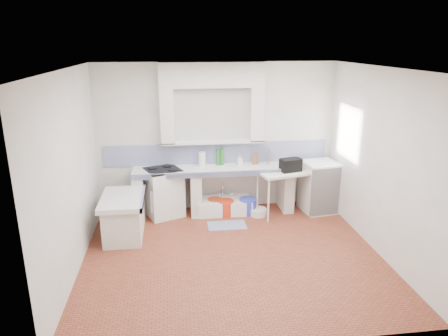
{
  "coord_description": "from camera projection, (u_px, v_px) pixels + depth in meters",
  "views": [
    {
      "loc": [
        -0.85,
        -5.59,
        3.14
      ],
      "look_at": [
        0.0,
        1.0,
        1.1
      ],
      "focal_mm": 33.01,
      "sensor_mm": 36.0,
      "label": 1
    }
  ],
  "objects": [
    {
      "name": "lace_valance",
      "position": [
        352.0,
        111.0,
        7.16
      ],
      "size": [
        0.01,
        0.84,
        0.24
      ],
      "primitive_type": "cube",
      "color": "white",
      "rests_on": "ground"
    },
    {
      "name": "black_bag",
      "position": [
        291.0,
        165.0,
        7.56
      ],
      "size": [
        0.42,
        0.3,
        0.24
      ],
      "primitive_type": "cube",
      "rotation": [
        0.0,
        0.0,
        0.25
      ],
      "color": "black",
      "rests_on": "side_table"
    },
    {
      "name": "wall_right",
      "position": [
        381.0,
        163.0,
        6.19
      ],
      "size": [
        0.0,
        4.5,
        4.5
      ],
      "primitive_type": "plane",
      "rotation": [
        1.57,
        0.0,
        -1.57
      ],
      "color": "white",
      "rests_on": "ground"
    },
    {
      "name": "wall_back",
      "position": [
        217.0,
        138.0,
        7.81
      ],
      "size": [
        4.5,
        0.0,
        4.5
      ],
      "primitive_type": "plane",
      "rotation": [
        1.57,
        0.0,
        0.0
      ],
      "color": "white",
      "rests_on": "ground"
    },
    {
      "name": "ceiling",
      "position": [
        234.0,
        68.0,
        5.5
      ],
      "size": [
        4.5,
        4.5,
        0.0
      ],
      "primitive_type": "plane",
      "rotation": [
        3.14,
        0.0,
        0.0
      ],
      "color": "white",
      "rests_on": "ground"
    },
    {
      "name": "counter_pier_right",
      "position": [
        286.0,
        189.0,
        7.97
      ],
      "size": [
        0.2,
        0.55,
        0.82
      ],
      "primitive_type": "cube",
      "color": "white",
      "rests_on": "ground"
    },
    {
      "name": "counter_lip",
      "position": [
        216.0,
        174.0,
        7.4
      ],
      "size": [
        3.0,
        0.04,
        0.1
      ],
      "primitive_type": "cube",
      "color": "navy",
      "rests_on": "ground"
    },
    {
      "name": "window_frame",
      "position": [
        358.0,
        133.0,
        7.29
      ],
      "size": [
        0.35,
        0.86,
        1.06
      ],
      "primitive_type": "cube",
      "color": "#352110",
      "rests_on": "ground"
    },
    {
      "name": "green_bottle_b",
      "position": [
        222.0,
        157.0,
        7.77
      ],
      "size": [
        0.08,
        0.08,
        0.32
      ],
      "primitive_type": "cylinder",
      "rotation": [
        0.0,
        0.0,
        -0.24
      ],
      "color": "#286F2C",
      "rests_on": "counter_slab"
    },
    {
      "name": "stove",
      "position": [
        164.0,
        193.0,
        7.68
      ],
      "size": [
        0.8,
        0.79,
        0.88
      ],
      "primitive_type": "cube",
      "rotation": [
        0.0,
        0.0,
        0.39
      ],
      "color": "white",
      "rests_on": "ground"
    },
    {
      "name": "sink",
      "position": [
        224.0,
        206.0,
        7.89
      ],
      "size": [
        1.02,
        0.55,
        0.24
      ],
      "primitive_type": "cube",
      "rotation": [
        0.0,
        0.0,
        -0.0
      ],
      "color": "white",
      "rests_on": "ground"
    },
    {
      "name": "backsplash",
      "position": [
        217.0,
        153.0,
        7.88
      ],
      "size": [
        4.27,
        0.03,
        0.4
      ],
      "primitive_type": "cube",
      "color": "navy",
      "rests_on": "ground"
    },
    {
      "name": "counter_pier_mid",
      "position": [
        196.0,
        193.0,
        7.76
      ],
      "size": [
        0.2,
        0.55,
        0.82
      ],
      "primitive_type": "cube",
      "color": "white",
      "rests_on": "ground"
    },
    {
      "name": "wall_left",
      "position": [
        71.0,
        175.0,
        5.64
      ],
      "size": [
        0.0,
        4.5,
        4.5
      ],
      "primitive_type": "plane",
      "rotation": [
        1.57,
        0.0,
        1.57
      ],
      "color": "white",
      "rests_on": "ground"
    },
    {
      "name": "basin_white",
      "position": [
        258.0,
        212.0,
        7.77
      ],
      "size": [
        0.38,
        0.38,
        0.13
      ],
      "primitive_type": "cylinder",
      "rotation": [
        0.0,
        0.0,
        0.17
      ],
      "color": "white",
      "rests_on": "ground"
    },
    {
      "name": "counter_pier_left",
      "position": [
        139.0,
        196.0,
        7.63
      ],
      "size": [
        0.2,
        0.55,
        0.82
      ],
      "primitive_type": "cube",
      "color": "white",
      "rests_on": "ground"
    },
    {
      "name": "bucket_red",
      "position": [
        215.0,
        206.0,
        7.85
      ],
      "size": [
        0.33,
        0.33,
        0.28
      ],
      "primitive_type": "cylinder",
      "rotation": [
        0.0,
        0.0,
        -0.08
      ],
      "color": "#CD471B",
      "rests_on": "ground"
    },
    {
      "name": "knife_block",
      "position": [
        255.0,
        159.0,
        7.85
      ],
      "size": [
        0.12,
        0.11,
        0.21
      ],
      "primitive_type": "cube",
      "rotation": [
        0.0,
        0.0,
        -0.32
      ],
      "color": "brown",
      "rests_on": "counter_slab"
    },
    {
      "name": "wall_front",
      "position": [
        263.0,
        228.0,
        4.02
      ],
      "size": [
        4.5,
        0.0,
        4.5
      ],
      "primitive_type": "plane",
      "rotation": [
        -1.57,
        0.0,
        0.0
      ],
      "color": "white",
      "rests_on": "ground"
    },
    {
      "name": "water_bottle_b",
      "position": [
        232.0,
        200.0,
        8.06
      ],
      "size": [
        0.09,
        0.09,
        0.34
      ],
      "primitive_type": "cylinder",
      "rotation": [
        0.0,
        0.0,
        -0.05
      ],
      "color": "silver",
      "rests_on": "ground"
    },
    {
      "name": "rug",
      "position": [
        227.0,
        225.0,
        7.34
      ],
      "size": [
        0.68,
        0.39,
        0.01
      ],
      "primitive_type": "cube",
      "rotation": [
        0.0,
        0.0,
        -0.0
      ],
      "color": "navy",
      "rests_on": "ground"
    },
    {
      "name": "floor",
      "position": [
        232.0,
        255.0,
        6.32
      ],
      "size": [
        4.5,
        4.5,
        0.0
      ],
      "primitive_type": "plane",
      "color": "brown",
      "rests_on": "ground"
    },
    {
      "name": "side_table",
      "position": [
        285.0,
        192.0,
        7.74
      ],
      "size": [
        1.13,
        0.79,
        0.05
      ],
      "primitive_type": "cube",
      "rotation": [
        0.0,
        0.0,
        0.23
      ],
      "color": "white",
      "rests_on": "ground"
    },
    {
      "name": "alcove_mass",
      "position": [
        212.0,
        75.0,
        7.33
      ],
      "size": [
        1.9,
        0.25,
        0.45
      ],
      "primitive_type": "cube",
      "color": "white",
      "rests_on": "ground"
    },
    {
      "name": "peninsula_lip",
      "position": [
        143.0,
        198.0,
        6.81
      ],
      "size": [
        0.04,
        1.1,
        0.1
      ],
      "primitive_type": "cube",
      "color": "navy",
      "rests_on": "ground"
    },
    {
      "name": "soap_bottle",
      "position": [
        240.0,
        160.0,
        7.79
      ],
      "size": [
        0.11,
        0.12,
        0.21
      ],
      "primitive_type": "imported",
      "rotation": [
        0.0,
        0.0,
        0.22
      ],
      "color": "white",
      "rests_on": "counter_slab"
    },
    {
      "name": "cutting_board",
      "position": [
        269.0,
        157.0,
        7.89
      ],
      "size": [
        0.07,
        0.19,
        0.26
      ],
      "primitive_type": "cube",
      "rotation": [
        0.0,
        0.0,
        -0.26
      ],
      "color": "brown",
      "rests_on": "counter_slab"
    },
    {
      "name": "fridge",
      "position": [
        319.0,
        187.0,
        7.88
      ],
      "size": [
        0.71,
        0.71,
        0.97
      ],
      "primitive_type": "cube",
      "rotation": [
        0.0,
        0.0,
        0.14
      ],
      "color": "white",
      "rests_on": "ground"
    },
    {
      "name": "peninsula_top",
      "position": [
        123.0,
        199.0,
        6.77
      ],
      "size": [
        0.7,
        1.1,
        0.08
      ],
      "primitive_type": "cube",
      "color": "white",
      "rests_on": "ground"
    },
    {
      "name": "bucket_orange",
      "position": [
        226.0,
        208.0,
        7.75
      ],
      "size": [
        0.34,
        0.34,
        0.29
      ],
      "primitive_type": "cylinder",
      "rotation": [
        0.0,
        0.0,
        0.08
      ],
      "color": "red",
      "rests_on": "ground"
    },
    {
      "name": "paper_towel",
      "position": [
        202.0,
        159.0,
        7.74
      ],
      "size": [
        0.17,
        0.17,
        0.26
      ],
      "primitive_type": "cylinder",
      "rotation": [
        0.0,
        0.0,
        0.42
      ],
      "color": "white",
      "rests_on": "counter_slab"
    },
    {
      "name": "bucket_blue",
      "position": [
        248.0,
        206.0,
        7.82
      ],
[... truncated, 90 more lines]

